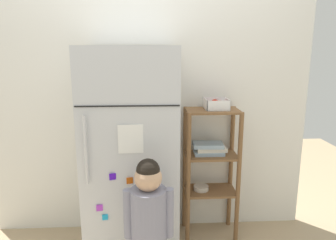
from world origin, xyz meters
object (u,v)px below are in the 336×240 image
refrigerator (132,154)px  fruit_bin (216,105)px  child_standing (149,217)px  pantry_shelf_unit (210,161)px

refrigerator → fruit_bin: 0.77m
child_standing → pantry_shelf_unit: size_ratio=0.86×
child_standing → pantry_shelf_unit: pantry_shelf_unit is taller
fruit_bin → child_standing: bearing=-126.9°
fruit_bin → pantry_shelf_unit: bearing=-158.3°
refrigerator → pantry_shelf_unit: (0.63, 0.19, -0.13)m
child_standing → pantry_shelf_unit: 0.87m
refrigerator → fruit_bin: size_ratio=7.93×
child_standing → fruit_bin: 1.06m
refrigerator → fruit_bin: bearing=16.8°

